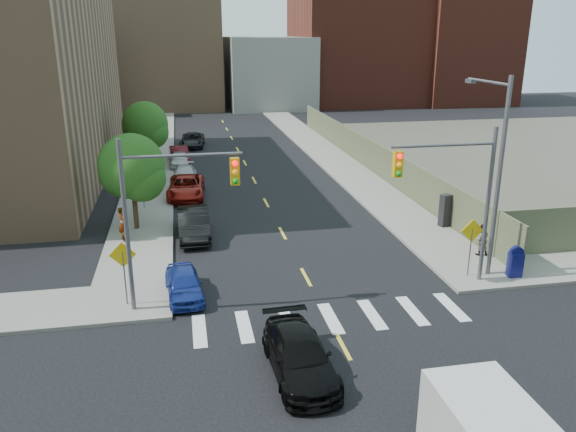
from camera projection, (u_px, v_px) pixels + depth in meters
name	position (u px, v px, depth m)	size (l,w,h in m)	color
ground	(360.00, 377.00, 18.23)	(160.00, 160.00, 0.00)	black
sidewalk_nw	(156.00, 145.00, 55.54)	(3.50, 73.00, 0.15)	gray
sidewalk_ne	(308.00, 139.00, 58.31)	(3.50, 73.00, 0.15)	gray
fence_north	(367.00, 154.00, 45.68)	(0.12, 44.00, 2.50)	#576144
gravel_lot	(552.00, 155.00, 51.23)	(36.00, 42.00, 0.06)	#595447
bg_bldg_west	(54.00, 68.00, 77.73)	(14.00, 18.00, 12.00)	#592319
bg_bldg_midwest	(171.00, 55.00, 81.99)	(14.00, 16.00, 15.00)	#8C6B4C
bg_bldg_center	(268.00, 72.00, 83.41)	(12.00, 16.00, 10.00)	gray
bg_bldg_east	(355.00, 50.00, 86.85)	(18.00, 18.00, 16.00)	#592319
bg_bldg_fareast	(457.00, 43.00, 87.54)	(14.00, 16.00, 18.00)	#592319
smokestack	(484.00, 9.00, 86.70)	(1.80, 1.80, 28.00)	#8C6B4C
signal_nw	(165.00, 202.00, 21.34)	(4.59, 0.30, 7.00)	#59595E
signal_ne	(457.00, 186.00, 23.49)	(4.59, 0.30, 7.00)	#59595E
streetlight_ne	(496.00, 163.00, 24.51)	(0.25, 3.70, 9.00)	#59595E
warn_sign_nw	(123.00, 262.00, 22.27)	(1.06, 0.06, 2.83)	#59595E
warn_sign_ne	(471.00, 237.00, 24.96)	(1.06, 0.06, 2.83)	#59595E
warn_sign_midwest	(142.00, 179.00, 34.87)	(1.06, 0.06, 2.83)	#59595E
tree_west_near	(132.00, 170.00, 30.68)	(3.66, 3.64, 5.52)	#332114
tree_west_far	(145.00, 127.00, 44.68)	(3.66, 3.64, 5.52)	#332114
parked_car_blue	(184.00, 284.00, 23.58)	(1.45, 3.60, 1.23)	navy
parked_car_black	(193.00, 224.00, 30.48)	(1.64, 4.71, 1.55)	black
parked_car_red	(186.00, 187.00, 37.93)	(2.37, 5.13, 1.43)	maroon
parked_car_silver	(185.00, 175.00, 41.55)	(1.71, 4.19, 1.22)	#B7BBBF
parked_car_white	(179.00, 160.00, 46.35)	(1.54, 3.83, 1.30)	beige
parked_car_maroon	(179.00, 155.00, 47.62)	(1.51, 4.34, 1.43)	#460E14
parked_car_grey	(192.00, 140.00, 54.67)	(2.20, 4.77, 1.33)	black
black_sedan	(299.00, 356.00, 18.23)	(1.89, 4.64, 1.35)	black
mailbox	(515.00, 262.00, 25.21)	(0.63, 0.50, 1.45)	#0F135A
payphone	(445.00, 210.00, 31.75)	(0.55, 0.45, 1.85)	black
pedestrian_west	(123.00, 224.00, 29.53)	(0.67, 0.44, 1.83)	gray
pedestrian_east	(481.00, 240.00, 27.64)	(0.78, 0.61, 1.60)	gray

